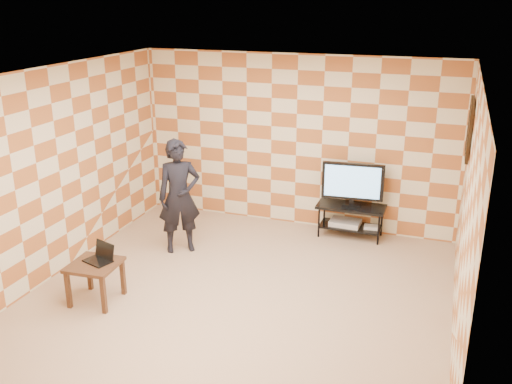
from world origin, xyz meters
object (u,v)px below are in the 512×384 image
(tv, at_px, (353,182))
(side_table, at_px, (95,270))
(person, at_px, (179,196))
(tv_stand, at_px, (351,214))

(tv, relative_size, side_table, 1.56)
(person, bearing_deg, side_table, -135.12)
(side_table, relative_size, person, 0.36)
(tv_stand, relative_size, side_table, 1.73)
(person, bearing_deg, tv_stand, -4.28)
(tv_stand, height_order, side_table, same)
(tv_stand, xyz_separation_m, side_table, (-2.54, -2.95, 0.05))
(tv, distance_m, side_table, 3.92)
(tv, xyz_separation_m, side_table, (-2.54, -2.95, -0.46))
(tv, bearing_deg, tv_stand, 85.14)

